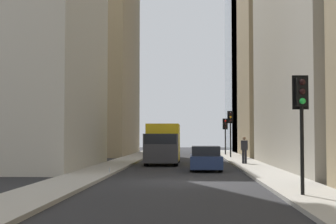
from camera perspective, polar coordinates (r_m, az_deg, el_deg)
name	(u,v)px	position (r m, az deg, el deg)	size (l,w,h in m)	color
ground_plane	(178,182)	(21.97, 1.17, -7.93)	(135.00, 135.00, 0.00)	#262628
sidewalk_right	(75,180)	(22.52, -10.46, -7.58)	(90.00, 2.20, 0.14)	#A8A399
sidewalk_left	(283,181)	(22.31, 12.90, -7.60)	(90.00, 2.20, 0.14)	#A8A399
building_right_far	(86,34)	(55.05, -9.28, 8.67)	(15.36, 10.50, 25.68)	#9E8966
delivery_truck	(163,144)	(35.54, -0.57, -3.60)	(6.46, 2.25, 2.84)	yellow
sedan_navy	(205,159)	(29.18, 4.27, -5.34)	(4.30, 1.78, 1.42)	navy
traffic_light_foreground	(302,106)	(16.52, 14.89, 0.62)	(0.43, 0.52, 3.80)	black
traffic_light_midblock	(230,123)	(44.66, 7.09, -1.25)	(0.43, 0.52, 4.08)	black
traffic_light_far_junction	(225,128)	(51.11, 6.51, -1.82)	(0.43, 0.52, 3.63)	black
pedestrian	(244,149)	(34.47, 8.64, -4.14)	(0.26, 0.44, 1.81)	black
discarded_bottle	(109,170)	(26.04, -6.66, -6.55)	(0.07, 0.07, 0.27)	#999EA3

